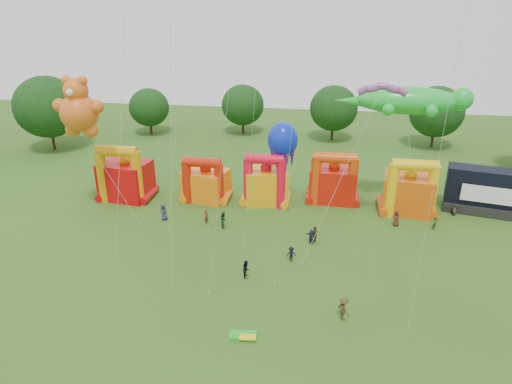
# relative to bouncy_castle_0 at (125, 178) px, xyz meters

# --- Properties ---
(ground) EXTENTS (160.00, 160.00, 0.00)m
(ground) POSITION_rel_bouncy_castle_0_xyz_m (17.51, -26.03, -2.73)
(ground) COLOR #2F4D15
(ground) RESTS_ON ground
(tree_ring) EXTENTS (124.07, 126.18, 12.07)m
(tree_ring) POSITION_rel_bouncy_castle_0_xyz_m (16.32, -25.42, 3.53)
(tree_ring) COLOR #352314
(tree_ring) RESTS_ON ground
(bouncy_castle_0) EXTENTS (6.26, 5.30, 7.23)m
(bouncy_castle_0) POSITION_rel_bouncy_castle_0_xyz_m (0.00, 0.00, 0.00)
(bouncy_castle_0) COLOR #C1090B
(bouncy_castle_0) RESTS_ON ground
(bouncy_castle_1) EXTENTS (5.88, 5.13, 5.86)m
(bouncy_castle_1) POSITION_rel_bouncy_castle_0_xyz_m (9.95, 1.10, -0.50)
(bouncy_castle_1) COLOR orange
(bouncy_castle_1) RESTS_ON ground
(bouncy_castle_2) EXTENTS (5.74, 4.97, 6.58)m
(bouncy_castle_2) POSITION_rel_bouncy_castle_0_xyz_m (17.39, 1.21, -0.23)
(bouncy_castle_2) COLOR orange
(bouncy_castle_2) RESTS_ON ground
(bouncy_castle_3) EXTENTS (5.82, 4.78, 6.62)m
(bouncy_castle_3) POSITION_rel_bouncy_castle_0_xyz_m (25.49, 3.07, -0.23)
(bouncy_castle_3) COLOR red
(bouncy_castle_3) RESTS_ON ground
(bouncy_castle_4) EXTENTS (6.22, 5.29, 6.90)m
(bouncy_castle_4) POSITION_rel_bouncy_castle_0_xyz_m (34.10, 1.04, -0.12)
(bouncy_castle_4) COLOR #D7510B
(bouncy_castle_4) RESTS_ON ground
(stage_trailer) EXTENTS (8.82, 4.87, 5.32)m
(stage_trailer) POSITION_rel_bouncy_castle_0_xyz_m (42.72, 2.38, -0.17)
(stage_trailer) COLOR black
(stage_trailer) RESTS_ON ground
(teddy_bear_kite) EXTENTS (9.47, 4.28, 15.82)m
(teddy_bear_kite) POSITION_rel_bouncy_castle_0_xyz_m (-0.22, -5.12, 5.02)
(teddy_bear_kite) COLOR #D65E17
(teddy_bear_kite) RESTS_ON ground
(gecko_kite) EXTENTS (15.03, 6.52, 14.32)m
(gecko_kite) POSITION_rel_bouncy_castle_0_xyz_m (33.39, 2.37, 7.33)
(gecko_kite) COLOR green
(gecko_kite) RESTS_ON ground
(octopus_kite) EXTENTS (3.54, 4.92, 10.12)m
(octopus_kite) POSITION_rel_bouncy_castle_0_xyz_m (19.54, 1.21, 3.22)
(octopus_kite) COLOR #0C24BD
(octopus_kite) RESTS_ON ground
(parafoil_kites) EXTENTS (27.97, 13.84, 31.83)m
(parafoil_kites) POSITION_rel_bouncy_castle_0_xyz_m (19.22, -8.77, 7.70)
(parafoil_kites) COLOR #EA400B
(parafoil_kites) RESTS_ON ground
(diamond_kites) EXTENTS (23.39, 17.89, 37.51)m
(diamond_kites) POSITION_rel_bouncy_castle_0_xyz_m (19.72, -12.40, 12.24)
(diamond_kites) COLOR red
(diamond_kites) RESTS_ON ground
(folded_kite_bundle) EXTENTS (2.09, 1.26, 0.31)m
(folded_kite_bundle) POSITION_rel_bouncy_castle_0_xyz_m (18.92, -23.13, -2.59)
(folded_kite_bundle) COLOR green
(folded_kite_bundle) RESTS_ON ground
(spectator_0) EXTENTS (1.06, 0.83, 1.92)m
(spectator_0) POSITION_rel_bouncy_castle_0_xyz_m (6.69, -5.29, -1.77)
(spectator_0) COLOR #282B43
(spectator_0) RESTS_ON ground
(spectator_1) EXTENTS (0.57, 0.71, 1.68)m
(spectator_1) POSITION_rel_bouncy_castle_0_xyz_m (11.64, -5.44, -1.89)
(spectator_1) COLOR #612B1B
(spectator_1) RESTS_ON ground
(spectator_2) EXTENTS (0.97, 1.08, 1.83)m
(spectator_2) POSITION_rel_bouncy_castle_0_xyz_m (13.72, -6.02, -1.82)
(spectator_2) COLOR #193E1F
(spectator_2) RESTS_ON ground
(spectator_3) EXTENTS (1.08, 0.74, 1.53)m
(spectator_3) POSITION_rel_bouncy_castle_0_xyz_m (21.55, -11.98, -1.96)
(spectator_3) COLOR black
(spectator_3) RESTS_ON ground
(spectator_4) EXTENTS (1.01, 1.11, 1.82)m
(spectator_4) POSITION_rel_bouncy_castle_0_xyz_m (23.66, -7.91, -1.82)
(spectator_4) COLOR #423C1A
(spectator_4) RESTS_ON ground
(spectator_5) EXTENTS (1.12, 1.50, 1.57)m
(spectator_5) POSITION_rel_bouncy_castle_0_xyz_m (23.27, -8.27, -1.95)
(spectator_5) COLOR #23293B
(spectator_5) RESTS_ON ground
(spectator_6) EXTENTS (1.03, 1.00, 1.78)m
(spectator_6) POSITION_rel_bouncy_castle_0_xyz_m (32.37, -2.91, -1.84)
(spectator_6) COLOR #512017
(spectator_6) RESTS_ON ground
(spectator_7) EXTENTS (0.63, 0.69, 1.58)m
(spectator_7) POSITION_rel_bouncy_castle_0_xyz_m (36.39, -3.22, -1.94)
(spectator_7) COLOR #1B4520
(spectator_7) RESTS_ON ground
(spectator_8) EXTENTS (0.68, 0.84, 1.66)m
(spectator_8) POSITION_rel_bouncy_castle_0_xyz_m (17.79, -15.21, -1.90)
(spectator_8) COLOR black
(spectator_8) RESTS_ON ground
(spectator_9) EXTENTS (1.34, 1.43, 1.94)m
(spectator_9) POSITION_rel_bouncy_castle_0_xyz_m (26.21, -19.93, -1.76)
(spectator_9) COLOR #3E3319
(spectator_9) RESTS_ON ground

